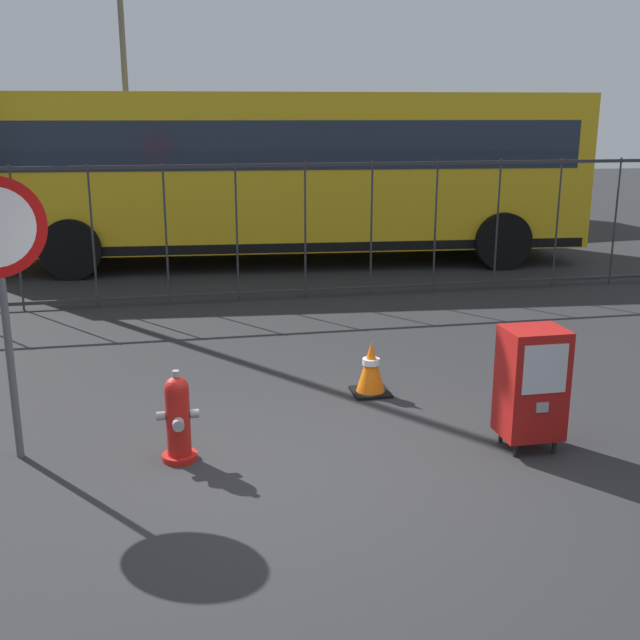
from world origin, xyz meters
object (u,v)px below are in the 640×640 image
Objects in this scene: street_light_near_left at (121,21)px; bus_far at (328,154)px; bus_near at (287,168)px; fire_hydrant at (178,418)px; traffic_cone at (371,368)px; newspaper_box_primary at (532,382)px.

bus_far is at bearing -11.91° from street_light_near_left.
street_light_near_left reaches higher than bus_far.
bus_far is at bearing 74.02° from bus_near.
street_light_near_left reaches higher than bus_near.
fire_hydrant is at bearing -112.62° from bus_far.
street_light_near_left is at bearing 101.84° from traffic_cone.
bus_far is at bearing 80.10° from traffic_cone.
street_light_near_left reaches higher than fire_hydrant.
fire_hydrant is 0.73× the size of newspaper_box_primary.
traffic_cone is 0.05× the size of bus_near.
bus_far is at bearing 73.08° from fire_hydrant.
traffic_cone is at bearing 122.23° from newspaper_box_primary.
newspaper_box_primary reaches higher than traffic_cone.
street_light_near_left is (-2.68, 12.76, 4.47)m from traffic_cone.
newspaper_box_primary reaches higher than fire_hydrant.
traffic_cone is (-0.93, 1.48, -0.31)m from newspaper_box_primary.
traffic_cone is 7.29m from bus_near.
traffic_cone is at bearing -78.16° from street_light_near_left.
street_light_near_left is at bearing 122.58° from bus_near.
bus_near reaches higher than fire_hydrant.
newspaper_box_primary is 1.78m from traffic_cone.
fire_hydrant is 14.60m from street_light_near_left.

